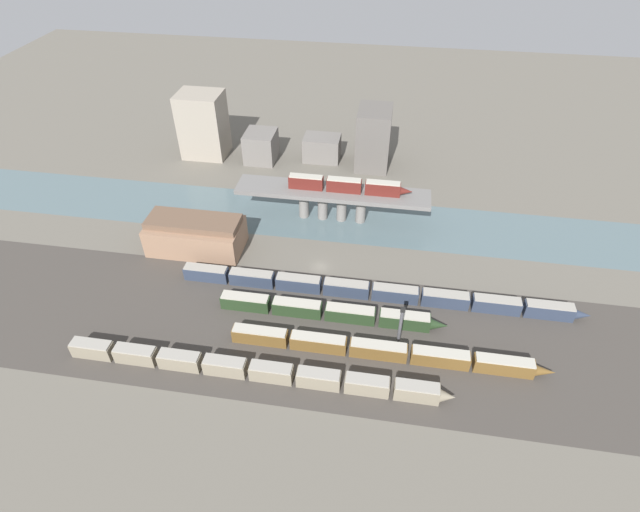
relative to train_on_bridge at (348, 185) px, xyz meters
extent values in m
plane|color=#666056|center=(-4.46, -23.32, -12.34)|extent=(400.00, 400.00, 0.00)
cube|color=#423D38|center=(-4.46, -47.32, -12.33)|extent=(280.00, 42.00, 0.01)
cube|color=slate|center=(-4.46, 0.00, -12.34)|extent=(320.00, 23.44, 0.01)
cube|color=slate|center=(-4.46, 0.00, -2.71)|extent=(58.07, 9.93, 1.32)
cylinder|color=gray|center=(-13.25, 0.00, -7.85)|extent=(3.00, 3.00, 8.97)
cylinder|color=gray|center=(-7.39, 0.00, -7.85)|extent=(3.00, 3.00, 8.97)
cylinder|color=gray|center=(-1.53, 0.00, -7.85)|extent=(3.00, 3.00, 8.97)
cylinder|color=gray|center=(4.33, 0.00, -7.85)|extent=(3.00, 3.00, 8.97)
cube|color=#5B1E19|center=(-12.43, 0.00, -0.16)|extent=(10.26, 2.66, 3.77)
cube|color=#B7B2A3|center=(-12.43, 0.00, 1.93)|extent=(9.85, 2.45, 0.40)
cube|color=#5B1E19|center=(-1.05, 0.00, -0.16)|extent=(10.26, 2.66, 3.77)
cube|color=#B7B2A3|center=(-1.05, 0.00, 1.93)|extent=(9.85, 2.45, 0.40)
cube|color=#5B1E19|center=(10.33, 0.00, -0.16)|extent=(10.26, 2.66, 3.77)
cube|color=#B7B2A3|center=(10.33, 0.00, 1.93)|extent=(9.85, 2.45, 0.40)
cone|color=#5B1E19|center=(17.26, 0.00, -0.35)|extent=(3.59, 2.39, 2.39)
cube|color=gray|center=(-50.38, -61.64, -10.52)|extent=(9.40, 3.14, 3.64)
cube|color=#9E998E|center=(-50.38, -61.64, -8.50)|extent=(9.03, 2.89, 0.40)
cube|color=gray|center=(-40.05, -61.64, -10.52)|extent=(9.40, 3.14, 3.64)
cube|color=#9E998E|center=(-40.05, -61.64, -8.50)|extent=(9.03, 2.89, 0.40)
cube|color=gray|center=(-29.72, -61.64, -10.52)|extent=(9.40, 3.14, 3.64)
cube|color=#9E998E|center=(-29.72, -61.64, -8.50)|extent=(9.03, 2.89, 0.40)
cube|color=gray|center=(-19.38, -61.64, -10.52)|extent=(9.40, 3.14, 3.64)
cube|color=#9E998E|center=(-19.38, -61.64, -8.50)|extent=(9.03, 2.89, 0.40)
cube|color=gray|center=(-9.05, -61.64, -10.52)|extent=(9.40, 3.14, 3.64)
cube|color=#9E998E|center=(-9.05, -61.64, -8.50)|extent=(9.03, 2.89, 0.40)
cube|color=gray|center=(1.28, -61.64, -10.52)|extent=(9.40, 3.14, 3.64)
cube|color=#9E998E|center=(1.28, -61.64, -8.50)|extent=(9.03, 2.89, 0.40)
cube|color=gray|center=(11.62, -61.64, -10.52)|extent=(9.40, 3.14, 3.64)
cube|color=#9E998E|center=(11.62, -61.64, -8.50)|extent=(9.03, 2.89, 0.40)
cube|color=gray|center=(21.95, -61.64, -10.52)|extent=(9.40, 3.14, 3.64)
cube|color=#9E998E|center=(21.95, -61.64, -8.50)|extent=(9.03, 2.89, 0.40)
cone|color=gray|center=(28.30, -61.64, -10.70)|extent=(3.29, 2.83, 2.83)
cube|color=brown|center=(-14.06, -51.81, -10.57)|extent=(12.91, 2.92, 3.53)
cube|color=#B7B2A3|center=(-14.06, -51.81, -8.61)|extent=(12.39, 2.69, 0.40)
cube|color=brown|center=(-0.37, -51.81, -10.57)|extent=(12.91, 2.92, 3.53)
cube|color=#B7B2A3|center=(-0.37, -51.81, -8.61)|extent=(12.39, 2.69, 0.40)
cube|color=brown|center=(13.32, -51.81, -10.57)|extent=(12.91, 2.92, 3.53)
cube|color=#B7B2A3|center=(13.32, -51.81, -8.61)|extent=(12.39, 2.69, 0.40)
cube|color=brown|center=(27.01, -51.81, -10.57)|extent=(12.91, 2.92, 3.53)
cube|color=#B7B2A3|center=(27.01, -51.81, -8.61)|extent=(12.39, 2.69, 0.40)
cube|color=brown|center=(40.71, -51.81, -10.57)|extent=(12.91, 2.92, 3.53)
cube|color=#B7B2A3|center=(40.71, -51.81, -8.61)|extent=(12.39, 2.69, 0.40)
cone|color=brown|center=(49.42, -51.81, -10.75)|extent=(4.52, 2.63, 2.63)
cube|color=#23381E|center=(-20.39, -41.65, -10.58)|extent=(12.12, 3.15, 3.51)
cube|color=#B7B2A3|center=(-20.39, -41.65, -8.62)|extent=(11.64, 2.90, 0.40)
cube|color=#23381E|center=(-7.29, -41.65, -10.58)|extent=(12.12, 3.15, 3.51)
cube|color=#B7B2A3|center=(-7.29, -41.65, -8.62)|extent=(11.64, 2.90, 0.40)
cube|color=#23381E|center=(5.81, -41.65, -10.58)|extent=(12.12, 3.15, 3.51)
cube|color=#B7B2A3|center=(5.81, -41.65, -8.62)|extent=(11.64, 2.90, 0.40)
cube|color=#23381E|center=(18.91, -41.65, -10.58)|extent=(12.12, 3.15, 3.51)
cube|color=#B7B2A3|center=(18.91, -41.65, -8.62)|extent=(11.64, 2.90, 0.40)
cone|color=#23381E|center=(27.09, -41.65, -10.76)|extent=(4.24, 2.84, 2.84)
cube|color=#2D384C|center=(-33.54, -32.90, -10.52)|extent=(11.69, 3.02, 3.65)
cube|color=#9E998E|center=(-33.54, -32.90, -8.49)|extent=(11.23, 2.78, 0.40)
cube|color=#2D384C|center=(-21.08, -32.90, -10.52)|extent=(11.69, 3.02, 3.65)
cube|color=#9E998E|center=(-21.08, -32.90, -8.49)|extent=(11.23, 2.78, 0.40)
cube|color=#2D384C|center=(-8.63, -32.90, -10.52)|extent=(11.69, 3.02, 3.65)
cube|color=#9E998E|center=(-8.63, -32.90, -8.49)|extent=(11.23, 2.78, 0.40)
cube|color=#2D384C|center=(3.82, -32.90, -10.52)|extent=(11.69, 3.02, 3.65)
cube|color=#9E998E|center=(3.82, -32.90, -8.49)|extent=(11.23, 2.78, 0.40)
cube|color=#2D384C|center=(16.28, -32.90, -10.52)|extent=(11.69, 3.02, 3.65)
cube|color=#9E998E|center=(16.28, -32.90, -8.49)|extent=(11.23, 2.78, 0.40)
cube|color=#2D384C|center=(28.73, -32.90, -10.52)|extent=(11.69, 3.02, 3.65)
cube|color=#9E998E|center=(28.73, -32.90, -8.49)|extent=(11.23, 2.78, 0.40)
cube|color=#2D384C|center=(41.18, -32.90, -10.52)|extent=(11.69, 3.02, 3.65)
cube|color=#9E998E|center=(41.18, -32.90, -8.49)|extent=(11.23, 2.78, 0.40)
cube|color=#2D384C|center=(53.64, -32.90, -10.52)|extent=(11.69, 3.02, 3.65)
cube|color=#9E998E|center=(53.64, -32.90, -8.49)|extent=(11.23, 2.78, 0.40)
cone|color=#2D384C|center=(61.53, -32.90, -10.70)|extent=(4.09, 2.72, 2.72)
cube|color=#937056|center=(-40.53, -20.45, -8.19)|extent=(26.34, 13.27, 8.29)
cube|color=brown|center=(-40.53, -20.45, -3.14)|extent=(25.82, 9.29, 1.82)
cylinder|color=#4C4C51|center=(17.70, -47.36, -7.12)|extent=(0.77, 0.77, 10.44)
cube|color=black|center=(17.70, -47.36, -1.30)|extent=(1.00, 0.70, 1.20)
cube|color=gray|center=(-56.42, 34.26, -0.72)|extent=(15.59, 12.72, 23.23)
cube|color=slate|center=(-35.22, 33.21, -7.01)|extent=(10.78, 11.78, 10.67)
cube|color=slate|center=(-13.39, 37.03, -7.93)|extent=(13.03, 9.22, 8.82)
cube|color=#605B56|center=(5.07, 35.82, -1.88)|extent=(11.44, 15.23, 20.91)
camera|label=1|loc=(11.80, -125.91, 77.42)|focal=28.00mm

